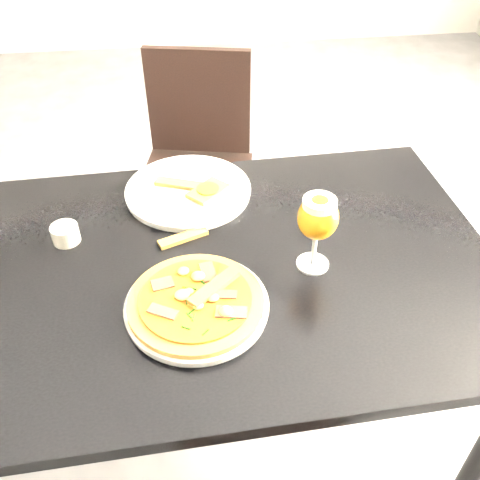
{
  "coord_description": "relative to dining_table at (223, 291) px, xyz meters",
  "views": [
    {
      "loc": [
        0.05,
        -1.16,
        1.54
      ],
      "look_at": [
        0.15,
        -0.33,
        0.83
      ],
      "focal_mm": 40.0,
      "sensor_mm": 36.0,
      "label": 1
    }
  ],
  "objects": [
    {
      "name": "ground",
      "position": [
        -0.12,
        0.31,
        -0.66
      ],
      "size": [
        6.0,
        6.0,
        0.0
      ],
      "primitive_type": "plane",
      "color": "#4F4F51",
      "rests_on": "ground"
    },
    {
      "name": "dining_table",
      "position": [
        0.0,
        0.0,
        0.0
      ],
      "size": [
        1.23,
        0.84,
        0.75
      ],
      "rotation": [
        0.0,
        0.0,
        0.04
      ],
      "color": "black",
      "rests_on": "ground"
    },
    {
      "name": "chair_far",
      "position": [
        -0.02,
        0.85,
        -0.19
      ],
      "size": [
        0.47,
        0.47,
        0.86
      ],
      "rotation": [
        0.0,
        0.0,
        -0.2
      ],
      "color": "black",
      "rests_on": "ground"
    },
    {
      "name": "plate_main",
      "position": [
        -0.06,
        -0.13,
        0.1
      ],
      "size": [
        0.3,
        0.3,
        0.02
      ],
      "primitive_type": "cylinder",
      "rotation": [
        0.0,
        0.0,
        0.06
      ],
      "color": "silver",
      "rests_on": "dining_table"
    },
    {
      "name": "pizza",
      "position": [
        -0.06,
        -0.13,
        0.11
      ],
      "size": [
        0.27,
        0.27,
        0.03
      ],
      "rotation": [
        0.0,
        0.0,
        0.41
      ],
      "color": "brown",
      "rests_on": "plate_main"
    },
    {
      "name": "plate_second",
      "position": [
        -0.06,
        0.27,
        0.1
      ],
      "size": [
        0.32,
        0.32,
        0.02
      ],
      "primitive_type": "cylinder",
      "rotation": [
        0.0,
        0.0,
        0.02
      ],
      "color": "silver",
      "rests_on": "dining_table"
    },
    {
      "name": "crust_scraps",
      "position": [
        -0.04,
        0.25,
        0.11
      ],
      "size": [
        0.19,
        0.13,
        0.01
      ],
      "rotation": [
        0.0,
        0.0,
        0.08
      ],
      "color": "brown",
      "rests_on": "plate_second"
    },
    {
      "name": "loose_crust",
      "position": [
        -0.08,
        0.09,
        0.09
      ],
      "size": [
        0.12,
        0.07,
        0.01
      ],
      "primitive_type": "cube",
      "rotation": [
        0.0,
        0.0,
        0.38
      ],
      "color": "brown",
      "rests_on": "dining_table"
    },
    {
      "name": "sauce_cup",
      "position": [
        -0.34,
        0.12,
        0.11
      ],
      "size": [
        0.06,
        0.06,
        0.04
      ],
      "color": "beige",
      "rests_on": "dining_table"
    },
    {
      "name": "beer_glass",
      "position": [
        0.19,
        -0.03,
        0.22
      ],
      "size": [
        0.08,
        0.08,
        0.18
      ],
      "color": "silver",
      "rests_on": "dining_table"
    }
  ]
}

